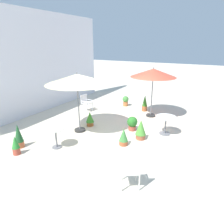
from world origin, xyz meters
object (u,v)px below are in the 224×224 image
(patio_chair_0, at_px, (86,101))
(potted_plant_0, at_px, (124,137))
(patio_umbrella_0, at_px, (77,79))
(cafe_table_1, at_px, (56,135))
(potted_plant_4, at_px, (126,100))
(potted_plant_6, at_px, (145,103))
(patio_umbrella_1, at_px, (153,73))
(potted_plant_3, at_px, (19,136))
(potted_plant_2, at_px, (141,129))
(cafe_table_0, at_px, (166,122))
(patio_chair_1, at_px, (130,169))
(potted_plant_7, at_px, (16,145))
(potted_plant_1, at_px, (90,119))
(potted_plant_5, at_px, (132,123))

(patio_chair_0, relative_size, potted_plant_0, 1.40)
(patio_umbrella_0, xyz_separation_m, cafe_table_1, (-1.51, -0.16, -1.65))
(patio_chair_0, height_order, potted_plant_0, patio_chair_0)
(potted_plant_0, relative_size, potted_plant_4, 1.09)
(patio_chair_0, relative_size, potted_plant_6, 1.01)
(patio_umbrella_1, relative_size, potted_plant_6, 2.77)
(potted_plant_6, bearing_deg, patio_chair_0, 118.65)
(patio_umbrella_0, height_order, potted_plant_0, patio_umbrella_0)
(cafe_table_1, xyz_separation_m, potted_plant_4, (5.61, 0.03, -0.17))
(potted_plant_3, bearing_deg, patio_umbrella_1, -29.46)
(patio_chair_0, height_order, potted_plant_2, patio_chair_0)
(potted_plant_0, height_order, potted_plant_4, potted_plant_0)
(cafe_table_0, height_order, cafe_table_1, cafe_table_0)
(patio_umbrella_1, height_order, potted_plant_3, patio_umbrella_1)
(patio_chair_0, distance_m, potted_plant_0, 4.24)
(patio_chair_1, bearing_deg, potted_plant_3, 88.98)
(cafe_table_0, bearing_deg, patio_chair_0, 79.32)
(potted_plant_6, height_order, potted_plant_7, potted_plant_6)
(potted_plant_0, bearing_deg, potted_plant_4, 24.59)
(patio_umbrella_0, xyz_separation_m, potted_plant_2, (0.53, -2.45, -1.75))
(patio_chair_0, distance_m, potted_plant_1, 2.12)
(cafe_table_1, distance_m, patio_chair_0, 4.05)
(potted_plant_2, bearing_deg, potted_plant_7, 134.05)
(patio_umbrella_1, xyz_separation_m, potted_plant_5, (-2.01, 0.12, -1.79))
(potted_plant_3, bearing_deg, patio_chair_1, -91.02)
(potted_plant_7, bearing_deg, potted_plant_3, 40.87)
(potted_plant_1, distance_m, potted_plant_4, 3.44)
(potted_plant_6, bearing_deg, potted_plant_4, 75.06)
(potted_plant_6, relative_size, potted_plant_7, 1.32)
(patio_chair_0, height_order, patio_chair_1, patio_chair_1)
(potted_plant_3, bearing_deg, potted_plant_5, -41.39)
(patio_chair_0, bearing_deg, cafe_table_1, -158.46)
(potted_plant_0, distance_m, potted_plant_6, 4.03)
(potted_plant_1, height_order, potted_plant_6, potted_plant_6)
(potted_plant_5, bearing_deg, potted_plant_7, 145.08)
(potted_plant_0, relative_size, potted_plant_2, 0.82)
(potted_plant_1, bearing_deg, patio_chair_0, 40.80)
(patio_chair_1, distance_m, potted_plant_3, 4.23)
(potted_plant_4, bearing_deg, potted_plant_7, 173.14)
(potted_plant_2, relative_size, potted_plant_5, 1.30)
(patio_umbrella_0, distance_m, potted_plant_7, 3.14)
(cafe_table_0, relative_size, potted_plant_7, 1.21)
(cafe_table_1, distance_m, potted_plant_7, 1.29)
(potted_plant_3, bearing_deg, patio_chair_0, 4.43)
(potted_plant_2, bearing_deg, potted_plant_3, 127.45)
(potted_plant_0, bearing_deg, cafe_table_1, 123.64)
(cafe_table_1, bearing_deg, potted_plant_6, -13.39)
(patio_umbrella_1, bearing_deg, cafe_table_1, 158.68)
(cafe_table_0, distance_m, cafe_table_1, 4.18)
(patio_umbrella_1, bearing_deg, potted_plant_3, 150.54)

